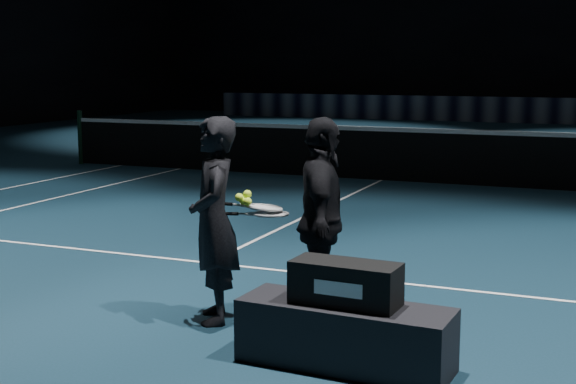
{
  "coord_description": "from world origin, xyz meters",
  "views": [
    {
      "loc": [
        3.88,
        -13.56,
        2.05
      ],
      "look_at": [
        1.52,
        -7.9,
        1.06
      ],
      "focal_mm": 50.0,
      "sensor_mm": 36.0,
      "label": 1
    }
  ],
  "objects_px": {
    "player_a": "(214,220)",
    "player_bench": "(345,335)",
    "racket_lower": "(271,214)",
    "racket_upper": "(265,208)",
    "player_b": "(321,221)",
    "tennis_balls": "(246,199)",
    "racket_bag": "(346,283)"
  },
  "relations": [
    {
      "from": "racket_lower",
      "to": "player_b",
      "type": "bearing_deg",
      "value": -0.0
    },
    {
      "from": "player_bench",
      "to": "tennis_balls",
      "type": "xyz_separation_m",
      "value": [
        -1.04,
        0.63,
        0.77
      ]
    },
    {
      "from": "player_a",
      "to": "racket_lower",
      "type": "bearing_deg",
      "value": 80.33
    },
    {
      "from": "racket_upper",
      "to": "player_a",
      "type": "bearing_deg",
      "value": -178.29
    },
    {
      "from": "racket_upper",
      "to": "tennis_balls",
      "type": "xyz_separation_m",
      "value": [
        -0.12,
        -0.08,
        0.07
      ]
    },
    {
      "from": "player_a",
      "to": "racket_bag",
      "type": "bearing_deg",
      "value": 36.45
    },
    {
      "from": "racket_lower",
      "to": "tennis_balls",
      "type": "distance_m",
      "value": 0.23
    },
    {
      "from": "racket_bag",
      "to": "racket_lower",
      "type": "bearing_deg",
      "value": 143.89
    },
    {
      "from": "racket_bag",
      "to": "player_b",
      "type": "distance_m",
      "value": 1.0
    },
    {
      "from": "player_bench",
      "to": "racket_lower",
      "type": "distance_m",
      "value": 1.29
    },
    {
      "from": "racket_lower",
      "to": "racket_upper",
      "type": "height_order",
      "value": "racket_upper"
    },
    {
      "from": "racket_bag",
      "to": "racket_upper",
      "type": "bearing_deg",
      "value": 145.04
    },
    {
      "from": "racket_lower",
      "to": "racket_upper",
      "type": "xyz_separation_m",
      "value": [
        -0.06,
        0.02,
        0.04
      ]
    },
    {
      "from": "racket_lower",
      "to": "tennis_balls",
      "type": "relative_size",
      "value": 5.67
    },
    {
      "from": "player_b",
      "to": "player_bench",
      "type": "bearing_deg",
      "value": -171.32
    },
    {
      "from": "player_bench",
      "to": "player_b",
      "type": "xyz_separation_m",
      "value": [
        -0.49,
        0.84,
        0.6
      ]
    },
    {
      "from": "player_a",
      "to": "player_bench",
      "type": "bearing_deg",
      "value": 36.45
    },
    {
      "from": "racket_bag",
      "to": "player_b",
      "type": "xyz_separation_m",
      "value": [
        -0.49,
        0.84,
        0.24
      ]
    },
    {
      "from": "racket_bag",
      "to": "racket_lower",
      "type": "height_order",
      "value": "racket_lower"
    },
    {
      "from": "player_a",
      "to": "racket_upper",
      "type": "height_order",
      "value": "player_a"
    },
    {
      "from": "player_a",
      "to": "tennis_balls",
      "type": "xyz_separation_m",
      "value": [
        0.24,
        0.1,
        0.17
      ]
    },
    {
      "from": "player_b",
      "to": "tennis_balls",
      "type": "height_order",
      "value": "player_b"
    },
    {
      "from": "racket_lower",
      "to": "racket_upper",
      "type": "relative_size",
      "value": 1.0
    },
    {
      "from": "player_bench",
      "to": "player_b",
      "type": "bearing_deg",
      "value": 122.99
    },
    {
      "from": "player_a",
      "to": "player_b",
      "type": "xyz_separation_m",
      "value": [
        0.79,
        0.31,
        0.0
      ]
    },
    {
      "from": "racket_bag",
      "to": "racket_upper",
      "type": "distance_m",
      "value": 1.22
    },
    {
      "from": "player_bench",
      "to": "player_b",
      "type": "distance_m",
      "value": 1.14
    },
    {
      "from": "racket_upper",
      "to": "racket_bag",
      "type": "bearing_deg",
      "value": -63.07
    },
    {
      "from": "player_bench",
      "to": "racket_lower",
      "type": "relative_size",
      "value": 2.15
    },
    {
      "from": "racket_lower",
      "to": "player_a",
      "type": "bearing_deg",
      "value": 180.0
    },
    {
      "from": "player_bench",
      "to": "racket_upper",
      "type": "distance_m",
      "value": 1.36
    },
    {
      "from": "player_b",
      "to": "racket_upper",
      "type": "relative_size",
      "value": 2.42
    }
  ]
}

